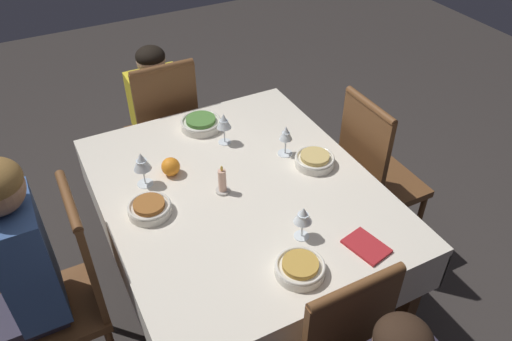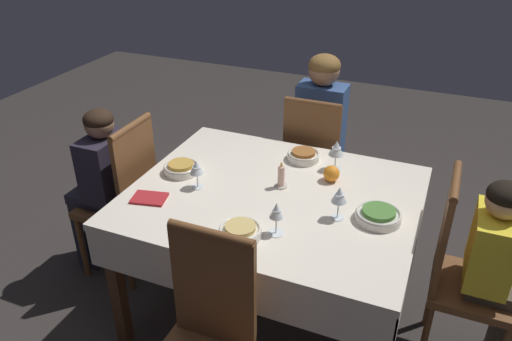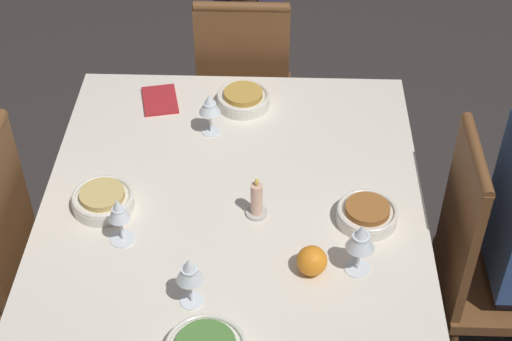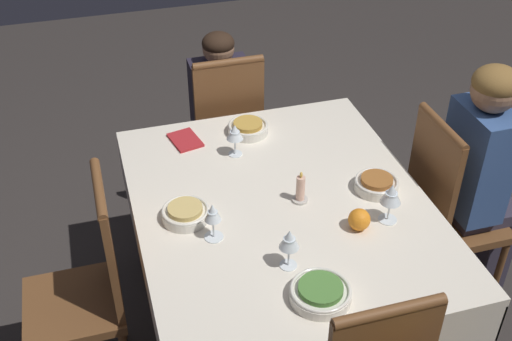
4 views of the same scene
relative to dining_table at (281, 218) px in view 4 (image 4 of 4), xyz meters
The scene contains 18 objects.
ground_plane 0.68m from the dining_table, ahead, with size 8.00×8.00×0.00m, color #332D2B.
dining_table is the anchor object (origin of this frame).
chair_south 0.79m from the dining_table, 88.72° to the right, with size 0.38×0.38×1.00m.
chair_east 0.92m from the dining_table, ahead, with size 0.38×0.38×1.00m.
chair_north 0.79m from the dining_table, 90.88° to the left, with size 0.38×0.38×1.00m.
person_adult_denim 0.93m from the dining_table, 88.93° to the right, with size 0.30×0.34×1.22m.
person_child_dark 1.08m from the dining_table, ahead, with size 0.33×0.30×1.05m.
bowl_south 0.41m from the dining_table, 93.76° to the right, with size 0.18×0.18×0.06m.
wine_glass_south 0.46m from the dining_table, 121.09° to the right, with size 0.08×0.08×0.17m.
bowl_west 0.53m from the dining_table, behind, with size 0.21×0.21×0.06m.
wine_glass_west 0.41m from the dining_table, 165.85° to the left, with size 0.07×0.07×0.16m.
bowl_east 0.54m from the dining_table, ahead, with size 0.18×0.18×0.06m.
wine_glass_east 0.43m from the dining_table, 13.70° to the left, with size 0.07×0.07×0.15m.
bowl_north 0.40m from the dining_table, 88.74° to the left, with size 0.18×0.18×0.06m.
wine_glass_north 0.38m from the dining_table, 112.59° to the left, with size 0.07×0.07×0.16m.
candle_centerpiece 0.15m from the dining_table, 98.67° to the right, with size 0.06×0.06×0.14m.
orange_fruit 0.35m from the dining_table, 134.79° to the right, with size 0.08×0.08×0.08m, color orange.
napkin_red_folded 0.61m from the dining_table, 27.64° to the left, with size 0.18×0.15×0.01m.
Camera 4 is at (-1.86, 0.65, 2.35)m, focal length 45.00 mm.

